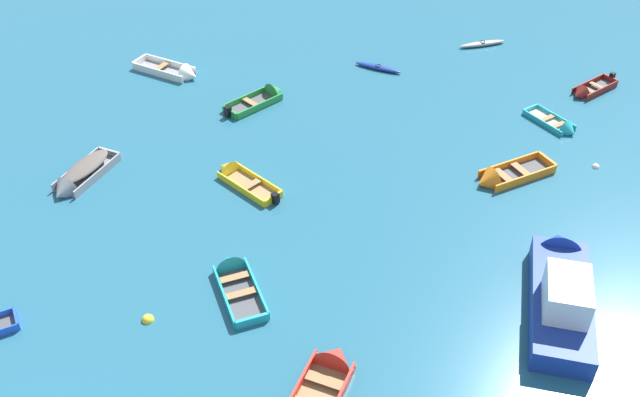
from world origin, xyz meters
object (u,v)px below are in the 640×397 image
at_px(rowboat_turquoise_far_right, 562,128).
at_px(mooring_buoy_far_field, 596,167).
at_px(rowboat_turquoise_back_row_left, 233,275).
at_px(rowboat_red_far_left, 328,375).
at_px(motor_launch_deep_blue_far_back, 561,289).
at_px(rowboat_maroon_outer_left, 587,91).
at_px(rowboat_yellow_near_right, 236,176).
at_px(rowboat_green_near_left, 266,97).
at_px(rowboat_orange_cluster_inner, 499,178).
at_px(rowboat_grey_back_row_center, 78,177).
at_px(kayak_deep_blue_cluster_outer, 378,67).
at_px(mooring_buoy_outer_edge, 148,320).
at_px(rowboat_white_outer_right, 179,73).
at_px(kayak_grey_center, 482,44).

xyz_separation_m(rowboat_turquoise_far_right, mooring_buoy_far_field, (0.89, -3.37, -0.14)).
bearing_deg(rowboat_turquoise_back_row_left, rowboat_red_far_left, -50.92).
distance_m(motor_launch_deep_blue_far_back, rowboat_maroon_outer_left, 17.31).
distance_m(motor_launch_deep_blue_far_back, mooring_buoy_far_field, 10.05).
bearing_deg(rowboat_yellow_near_right, rowboat_turquoise_back_row_left, -83.67).
xyz_separation_m(rowboat_green_near_left, rowboat_turquoise_back_row_left, (0.05, -14.31, -0.00)).
relative_size(rowboat_green_near_left, rowboat_yellow_near_right, 0.98).
bearing_deg(rowboat_orange_cluster_inner, mooring_buoy_far_field, 15.22).
relative_size(rowboat_orange_cluster_inner, rowboat_red_far_left, 0.90).
bearing_deg(rowboat_grey_back_row_center, rowboat_green_near_left, 44.84).
bearing_deg(mooring_buoy_far_field, kayak_deep_blue_cluster_outer, 136.81).
relative_size(rowboat_green_near_left, mooring_buoy_outer_edge, 7.40).
bearing_deg(rowboat_yellow_near_right, mooring_buoy_far_field, 5.07).
bearing_deg(rowboat_red_far_left, motor_launch_deep_blue_far_back, 24.19).
bearing_deg(mooring_buoy_far_field, rowboat_white_outer_right, 159.04).
xyz_separation_m(rowboat_red_far_left, mooring_buoy_far_field, (12.91, 13.22, -0.20)).
distance_m(rowboat_turquoise_far_right, kayak_deep_blue_cluster_outer, 11.52).
relative_size(rowboat_green_near_left, mooring_buoy_far_field, 9.76).
xyz_separation_m(kayak_grey_center, mooring_buoy_far_field, (3.67, -13.24, -0.14)).
bearing_deg(mooring_buoy_far_field, rowboat_maroon_outer_left, 78.82).
distance_m(motor_launch_deep_blue_far_back, rowboat_red_far_left, 9.81).
relative_size(kayak_grey_center, rowboat_maroon_outer_left, 0.99).
height_order(rowboat_maroon_outer_left, kayak_deep_blue_cluster_outer, rowboat_maroon_outer_left).
height_order(rowboat_turquoise_far_right, rowboat_white_outer_right, rowboat_white_outer_right).
bearing_deg(rowboat_turquoise_back_row_left, rowboat_orange_cluster_inner, 30.46).
xyz_separation_m(rowboat_green_near_left, mooring_buoy_outer_edge, (-2.93, -16.69, -0.19)).
bearing_deg(mooring_buoy_outer_edge, rowboat_white_outer_right, 97.40).
xyz_separation_m(rowboat_orange_cluster_inner, mooring_buoy_outer_edge, (-14.85, -9.36, -0.20)).
xyz_separation_m(rowboat_orange_cluster_inner, rowboat_red_far_left, (-7.90, -11.86, 0.00)).
distance_m(rowboat_maroon_outer_left, rowboat_grey_back_row_center, 28.15).
relative_size(motor_launch_deep_blue_far_back, rowboat_green_near_left, 2.12).
bearing_deg(kayak_deep_blue_cluster_outer, mooring_buoy_outer_edge, -114.62).
bearing_deg(rowboat_maroon_outer_left, kayak_deep_blue_cluster_outer, 167.79).
height_order(rowboat_maroon_outer_left, mooring_buoy_outer_edge, rowboat_maroon_outer_left).
bearing_deg(rowboat_green_near_left, rowboat_white_outer_right, 154.46).
distance_m(rowboat_red_far_left, rowboat_maroon_outer_left, 24.98).
xyz_separation_m(kayak_deep_blue_cluster_outer, rowboat_turquoise_back_row_left, (-6.43, -18.15, 0.05)).
relative_size(rowboat_yellow_near_right, rowboat_red_far_left, 0.75).
distance_m(kayak_deep_blue_cluster_outer, rowboat_grey_back_row_center, 18.93).
bearing_deg(rowboat_white_outer_right, kayak_deep_blue_cluster_outer, 5.95).
bearing_deg(rowboat_grey_back_row_center, kayak_deep_blue_cluster_outer, 39.25).
distance_m(kayak_grey_center, mooring_buoy_far_field, 13.75).
bearing_deg(rowboat_white_outer_right, rowboat_turquoise_far_right, -13.61).
distance_m(rowboat_yellow_near_right, rowboat_turquoise_back_row_left, 6.82).
xyz_separation_m(motor_launch_deep_blue_far_back, rowboat_red_far_left, (-8.94, -4.02, -0.52)).
distance_m(rowboat_green_near_left, kayak_grey_center, 15.11).
bearing_deg(rowboat_white_outer_right, rowboat_yellow_near_right, -64.95).
xyz_separation_m(rowboat_green_near_left, rowboat_white_outer_right, (-5.43, 2.60, 0.02)).
distance_m(rowboat_orange_cluster_inner, mooring_buoy_outer_edge, 17.55).
bearing_deg(kayak_grey_center, mooring_buoy_outer_edge, -124.02).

